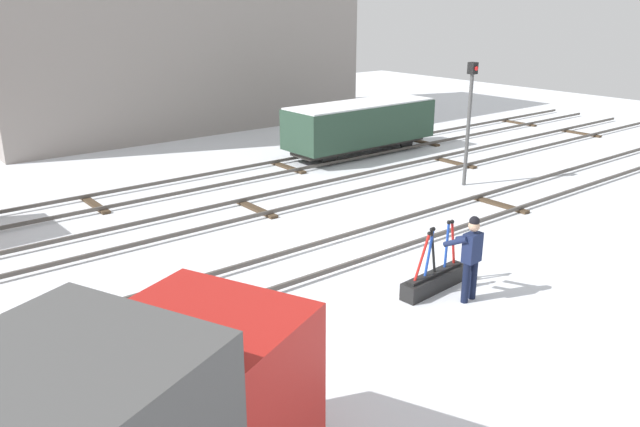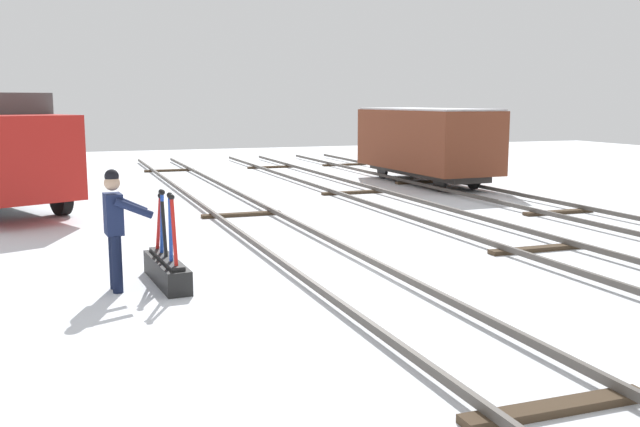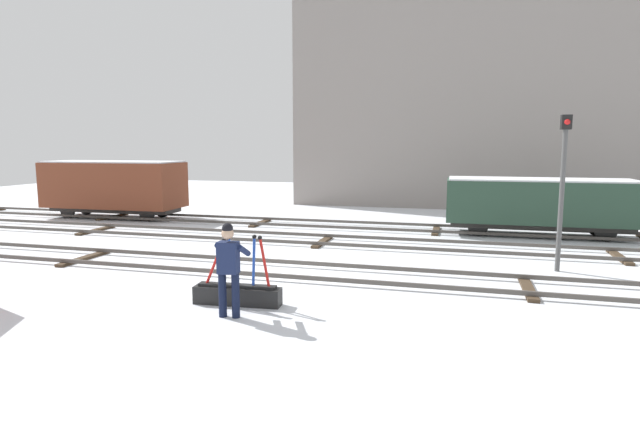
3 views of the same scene
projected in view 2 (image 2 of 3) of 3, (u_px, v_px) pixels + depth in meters
The scene contains 6 objects.
ground_plane at pixel (327, 269), 11.88m from camera, with size 60.00×60.00×0.00m, color silver.
track_main_line at pixel (327, 263), 11.87m from camera, with size 44.00×1.94×0.18m.
track_siding_near at pixel (536, 245), 13.28m from camera, with size 44.00×1.94×0.18m.
switch_lever_frame at pixel (167, 267), 10.92m from camera, with size 1.82×0.49×1.45m.
rail_worker at pixel (116, 222), 10.39m from camera, with size 0.57×0.69×1.80m.
freight_car_back_track at pixel (426, 141), 23.83m from camera, with size 6.10×2.39×2.51m.
Camera 2 is at (10.84, -4.10, 2.77)m, focal length 40.18 mm.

